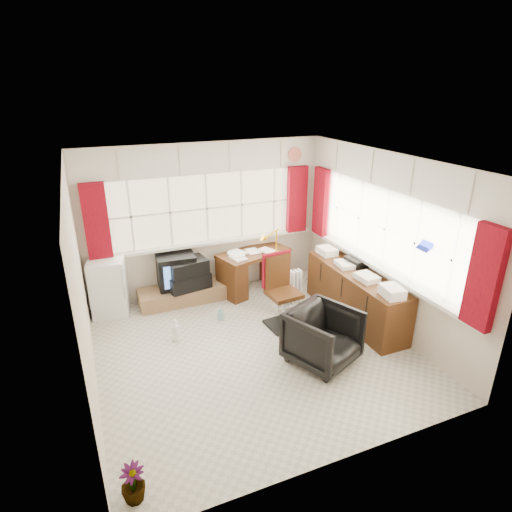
{
  "coord_description": "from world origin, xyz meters",
  "views": [
    {
      "loc": [
        -1.85,
        -4.5,
        3.34
      ],
      "look_at": [
        0.26,
        0.55,
        1.11
      ],
      "focal_mm": 30.0,
      "sensor_mm": 36.0,
      "label": 1
    }
  ],
  "objects_px": {
    "desk_lamp": "(276,235)",
    "mini_fridge": "(109,286)",
    "radiator": "(288,294)",
    "credenza": "(355,294)",
    "task_chair": "(280,287)",
    "desk": "(254,269)",
    "crt_tv": "(176,270)",
    "tv_bench": "(183,294)",
    "office_chair": "(323,337)"
  },
  "relations": [
    {
      "from": "desk_lamp",
      "to": "mini_fridge",
      "type": "bearing_deg",
      "value": 173.71
    },
    {
      "from": "radiator",
      "to": "credenza",
      "type": "relative_size",
      "value": 0.32
    },
    {
      "from": "credenza",
      "to": "task_chair",
      "type": "bearing_deg",
      "value": 164.25
    },
    {
      "from": "desk_lamp",
      "to": "task_chair",
      "type": "height_order",
      "value": "desk_lamp"
    },
    {
      "from": "desk",
      "to": "crt_tv",
      "type": "height_order",
      "value": "crt_tv"
    },
    {
      "from": "desk",
      "to": "task_chair",
      "type": "distance_m",
      "value": 1.19
    },
    {
      "from": "task_chair",
      "to": "tv_bench",
      "type": "bearing_deg",
      "value": 134.11
    },
    {
      "from": "credenza",
      "to": "mini_fridge",
      "type": "relative_size",
      "value": 2.25
    },
    {
      "from": "desk",
      "to": "tv_bench",
      "type": "bearing_deg",
      "value": 178.51
    },
    {
      "from": "credenza",
      "to": "mini_fridge",
      "type": "distance_m",
      "value": 3.74
    },
    {
      "from": "crt_tv",
      "to": "mini_fridge",
      "type": "xyz_separation_m",
      "value": [
        -1.05,
        -0.05,
        -0.08
      ]
    },
    {
      "from": "radiator",
      "to": "mini_fridge",
      "type": "relative_size",
      "value": 0.73
    },
    {
      "from": "radiator",
      "to": "credenza",
      "type": "distance_m",
      "value": 1.03
    },
    {
      "from": "desk_lamp",
      "to": "crt_tv",
      "type": "height_order",
      "value": "desk_lamp"
    },
    {
      "from": "radiator",
      "to": "tv_bench",
      "type": "height_order",
      "value": "radiator"
    },
    {
      "from": "radiator",
      "to": "desk_lamp",
      "type": "bearing_deg",
      "value": 80.65
    },
    {
      "from": "office_chair",
      "to": "crt_tv",
      "type": "distance_m",
      "value": 2.76
    },
    {
      "from": "desk",
      "to": "mini_fridge",
      "type": "distance_m",
      "value": 2.35
    },
    {
      "from": "task_chair",
      "to": "office_chair",
      "type": "height_order",
      "value": "task_chair"
    },
    {
      "from": "desk_lamp",
      "to": "task_chair",
      "type": "bearing_deg",
      "value": -112.41
    },
    {
      "from": "task_chair",
      "to": "mini_fridge",
      "type": "relative_size",
      "value": 1.22
    },
    {
      "from": "desk_lamp",
      "to": "crt_tv",
      "type": "xyz_separation_m",
      "value": [
        -1.63,
        0.34,
        -0.48
      ]
    },
    {
      "from": "desk_lamp",
      "to": "task_chair",
      "type": "distance_m",
      "value": 1.15
    },
    {
      "from": "task_chair",
      "to": "crt_tv",
      "type": "xyz_separation_m",
      "value": [
        -1.22,
        1.33,
        -0.05
      ]
    },
    {
      "from": "office_chair",
      "to": "mini_fridge",
      "type": "distance_m",
      "value": 3.35
    },
    {
      "from": "desk_lamp",
      "to": "office_chair",
      "type": "bearing_deg",
      "value": -98.81
    },
    {
      "from": "desk",
      "to": "crt_tv",
      "type": "distance_m",
      "value": 1.31
    },
    {
      "from": "tv_bench",
      "to": "crt_tv",
      "type": "distance_m",
      "value": 0.42
    },
    {
      "from": "desk_lamp",
      "to": "tv_bench",
      "type": "bearing_deg",
      "value": 172.2
    },
    {
      "from": "desk_lamp",
      "to": "task_chair",
      "type": "relative_size",
      "value": 0.41
    },
    {
      "from": "office_chair",
      "to": "mini_fridge",
      "type": "height_order",
      "value": "mini_fridge"
    },
    {
      "from": "desk",
      "to": "tv_bench",
      "type": "relative_size",
      "value": 0.95
    },
    {
      "from": "desk",
      "to": "task_chair",
      "type": "relative_size",
      "value": 1.22
    },
    {
      "from": "crt_tv",
      "to": "mini_fridge",
      "type": "height_order",
      "value": "mini_fridge"
    },
    {
      "from": "office_chair",
      "to": "credenza",
      "type": "xyz_separation_m",
      "value": [
        1.02,
        0.78,
        0.03
      ]
    },
    {
      "from": "task_chair",
      "to": "credenza",
      "type": "distance_m",
      "value": 1.17
    },
    {
      "from": "office_chair",
      "to": "tv_bench",
      "type": "height_order",
      "value": "office_chair"
    },
    {
      "from": "credenza",
      "to": "tv_bench",
      "type": "relative_size",
      "value": 1.43
    },
    {
      "from": "credenza",
      "to": "desk",
      "type": "bearing_deg",
      "value": 124.81
    },
    {
      "from": "office_chair",
      "to": "radiator",
      "type": "relative_size",
      "value": 1.23
    },
    {
      "from": "radiator",
      "to": "tv_bench",
      "type": "bearing_deg",
      "value": 148.26
    },
    {
      "from": "desk_lamp",
      "to": "mini_fridge",
      "type": "xyz_separation_m",
      "value": [
        -2.69,
        0.3,
        -0.56
      ]
    },
    {
      "from": "office_chair",
      "to": "credenza",
      "type": "bearing_deg",
      "value": 13.43
    },
    {
      "from": "desk_lamp",
      "to": "crt_tv",
      "type": "relative_size",
      "value": 0.7
    },
    {
      "from": "desk_lamp",
      "to": "tv_bench",
      "type": "relative_size",
      "value": 0.31
    },
    {
      "from": "office_chair",
      "to": "credenza",
      "type": "distance_m",
      "value": 1.28
    },
    {
      "from": "radiator",
      "to": "mini_fridge",
      "type": "height_order",
      "value": "mini_fridge"
    },
    {
      "from": "desk_lamp",
      "to": "mini_fridge",
      "type": "relative_size",
      "value": 0.5
    },
    {
      "from": "radiator",
      "to": "mini_fridge",
      "type": "distance_m",
      "value": 2.76
    },
    {
      "from": "task_chair",
      "to": "office_chair",
      "type": "distance_m",
      "value": 1.11
    }
  ]
}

